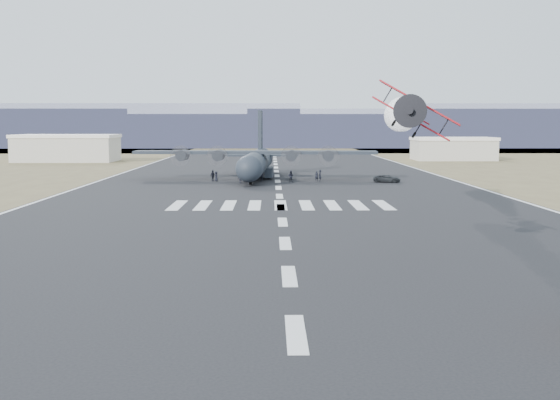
{
  "coord_description": "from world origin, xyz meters",
  "views": [
    {
      "loc": [
        -1.13,
        -30.77,
        9.44
      ],
      "look_at": [
        -0.47,
        18.92,
        4.0
      ],
      "focal_mm": 45.0,
      "sensor_mm": 36.0,
      "label": 1
    }
  ],
  "objects_px": {
    "crew_h": "(261,176)",
    "hangar_right": "(453,148)",
    "crew_a": "(320,176)",
    "crew_g": "(317,176)",
    "crew_f": "(254,175)",
    "aerobatic_biplane": "(414,114)",
    "transport_aircraft": "(256,161)",
    "crew_c": "(240,178)",
    "hangar_left": "(67,148)",
    "crew_d": "(213,176)",
    "crew_b": "(291,176)",
    "crew_e": "(216,176)",
    "support_vehicle": "(387,179)"
  },
  "relations": [
    {
      "from": "crew_h",
      "to": "hangar_right",
      "type": "bearing_deg",
      "value": 140.85
    },
    {
      "from": "crew_a",
      "to": "crew_g",
      "type": "distance_m",
      "value": 0.6
    },
    {
      "from": "crew_f",
      "to": "aerobatic_biplane",
      "type": "bearing_deg",
      "value": -168.58
    },
    {
      "from": "transport_aircraft",
      "to": "crew_c",
      "type": "xyz_separation_m",
      "value": [
        -2.32,
        -9.09,
        -2.27
      ]
    },
    {
      "from": "hangar_right",
      "to": "crew_g",
      "type": "relative_size",
      "value": 12.48
    },
    {
      "from": "hangar_left",
      "to": "crew_d",
      "type": "height_order",
      "value": "hangar_left"
    },
    {
      "from": "aerobatic_biplane",
      "to": "transport_aircraft",
      "type": "xyz_separation_m",
      "value": [
        -12.05,
        73.69,
        -7.02
      ]
    },
    {
      "from": "crew_f",
      "to": "crew_b",
      "type": "bearing_deg",
      "value": -121.37
    },
    {
      "from": "crew_e",
      "to": "crew_h",
      "type": "relative_size",
      "value": 0.94
    },
    {
      "from": "crew_d",
      "to": "crew_e",
      "type": "distance_m",
      "value": 0.64
    },
    {
      "from": "hangar_right",
      "to": "crew_g",
      "type": "bearing_deg",
      "value": -120.94
    },
    {
      "from": "hangar_right",
      "to": "crew_c",
      "type": "bearing_deg",
      "value": -126.79
    },
    {
      "from": "transport_aircraft",
      "to": "crew_d",
      "type": "bearing_deg",
      "value": -139.03
    },
    {
      "from": "support_vehicle",
      "to": "crew_g",
      "type": "bearing_deg",
      "value": 92.65
    },
    {
      "from": "crew_d",
      "to": "crew_h",
      "type": "height_order",
      "value": "crew_d"
    },
    {
      "from": "hangar_left",
      "to": "crew_b",
      "type": "relative_size",
      "value": 13.31
    },
    {
      "from": "crew_b",
      "to": "crew_c",
      "type": "relative_size",
      "value": 1.17
    },
    {
      "from": "hangar_right",
      "to": "support_vehicle",
      "type": "height_order",
      "value": "hangar_right"
    },
    {
      "from": "hangar_left",
      "to": "aerobatic_biplane",
      "type": "height_order",
      "value": "aerobatic_biplane"
    },
    {
      "from": "support_vehicle",
      "to": "crew_f",
      "type": "xyz_separation_m",
      "value": [
        -21.49,
        4.7,
        0.24
      ]
    },
    {
      "from": "hangar_right",
      "to": "crew_b",
      "type": "height_order",
      "value": "hangar_right"
    },
    {
      "from": "crew_d",
      "to": "crew_h",
      "type": "xyz_separation_m",
      "value": [
        7.96,
        -0.64,
        -0.06
      ]
    },
    {
      "from": "aerobatic_biplane",
      "to": "crew_a",
      "type": "xyz_separation_m",
      "value": [
        -1.49,
        67.76,
        -9.15
      ]
    },
    {
      "from": "hangar_left",
      "to": "crew_g",
      "type": "height_order",
      "value": "hangar_left"
    },
    {
      "from": "hangar_left",
      "to": "support_vehicle",
      "type": "bearing_deg",
      "value": -42.45
    },
    {
      "from": "hangar_right",
      "to": "support_vehicle",
      "type": "distance_m",
      "value": 74.35
    },
    {
      "from": "aerobatic_biplane",
      "to": "crew_f",
      "type": "relative_size",
      "value": 3.27
    },
    {
      "from": "crew_c",
      "to": "crew_a",
      "type": "bearing_deg",
      "value": -145.62
    },
    {
      "from": "crew_b",
      "to": "crew_f",
      "type": "xyz_separation_m",
      "value": [
        -5.99,
        3.87,
        -0.08
      ]
    },
    {
      "from": "hangar_left",
      "to": "support_vehicle",
      "type": "distance_m",
      "value": 94.35
    },
    {
      "from": "crew_d",
      "to": "support_vehicle",
      "type": "bearing_deg",
      "value": -56.79
    },
    {
      "from": "crew_a",
      "to": "crew_e",
      "type": "bearing_deg",
      "value": -91.82
    },
    {
      "from": "crew_d",
      "to": "crew_f",
      "type": "xyz_separation_m",
      "value": [
        6.76,
        1.97,
        -0.06
      ]
    },
    {
      "from": "hangar_left",
      "to": "support_vehicle",
      "type": "relative_size",
      "value": 5.63
    },
    {
      "from": "hangar_left",
      "to": "aerobatic_biplane",
      "type": "xyz_separation_m",
      "value": [
        60.4,
        -129.11,
        6.66
      ]
    },
    {
      "from": "support_vehicle",
      "to": "hangar_left",
      "type": "bearing_deg",
      "value": 63.11
    },
    {
      "from": "hangar_left",
      "to": "crew_c",
      "type": "relative_size",
      "value": 15.61
    },
    {
      "from": "support_vehicle",
      "to": "crew_b",
      "type": "distance_m",
      "value": 15.52
    },
    {
      "from": "crew_c",
      "to": "crew_f",
      "type": "bearing_deg",
      "value": -89.8
    },
    {
      "from": "hangar_left",
      "to": "crew_a",
      "type": "bearing_deg",
      "value": -46.16
    },
    {
      "from": "hangar_left",
      "to": "crew_g",
      "type": "xyz_separation_m",
      "value": [
        58.39,
        -61.09,
        -2.59
      ]
    },
    {
      "from": "support_vehicle",
      "to": "crew_c",
      "type": "distance_m",
      "value": 23.57
    },
    {
      "from": "transport_aircraft",
      "to": "crew_a",
      "type": "height_order",
      "value": "transport_aircraft"
    },
    {
      "from": "aerobatic_biplane",
      "to": "crew_d",
      "type": "xyz_separation_m",
      "value": [
        -19.07,
        68.18,
        -9.17
      ]
    },
    {
      "from": "crew_d",
      "to": "transport_aircraft",
      "type": "bearing_deg",
      "value": -13.17
    },
    {
      "from": "crew_b",
      "to": "crew_g",
      "type": "bearing_deg",
      "value": -146.45
    },
    {
      "from": "hangar_right",
      "to": "crew_a",
      "type": "distance_m",
      "value": 77.03
    },
    {
      "from": "crew_a",
      "to": "crew_d",
      "type": "xyz_separation_m",
      "value": [
        -17.58,
        0.42,
        -0.02
      ]
    },
    {
      "from": "crew_e",
      "to": "crew_f",
      "type": "bearing_deg",
      "value": 98.41
    },
    {
      "from": "crew_c",
      "to": "crew_e",
      "type": "distance_m",
      "value": 5.67
    }
  ]
}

